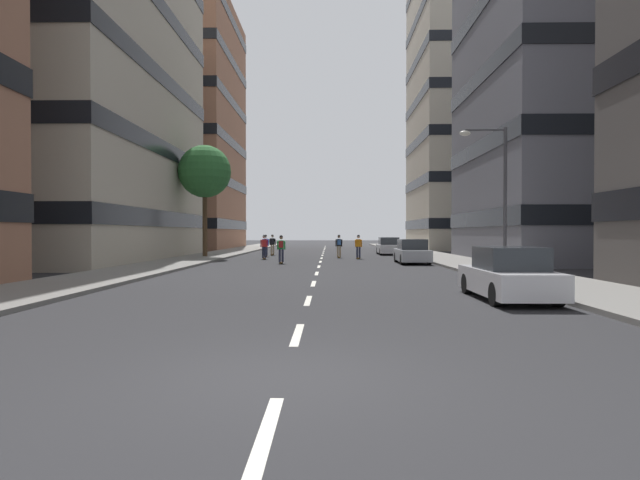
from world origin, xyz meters
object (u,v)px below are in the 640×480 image
street_tree_near (205,172)px  skater_1 (266,244)px  skater_2 (264,246)px  skater_5 (339,245)px  parked_car_far (412,252)px  skater_3 (281,247)px  skater_0 (358,245)px  skater_4 (272,243)px  parked_car_near (508,276)px  streetlamp_right (497,183)px  parked_car_mid (389,247)px

street_tree_near → skater_1: 7.37m
skater_1 → skater_2: bearing=-84.7°
skater_1 → skater_5: 6.06m
skater_2 → parked_car_far: bearing=-28.1°
skater_3 → skater_0: bearing=49.2°
skater_3 → skater_4: (-1.83, 11.87, 0.00)m
parked_car_near → skater_3: (-8.17, 17.73, 0.32)m
streetlamp_right → skater_5: streetlamp_right is taller
parked_car_far → skater_1: skater_1 is taller
parked_car_far → streetlamp_right: 10.10m
street_tree_near → streetlamp_right: bearing=-43.6°
streetlamp_right → skater_3: bearing=139.4°
parked_car_mid → skater_3: bearing=-121.4°
parked_car_far → skater_4: size_ratio=2.47×
skater_0 → skater_1: (-7.23, 3.32, 0.00)m
parked_car_mid → skater_4: 10.11m
parked_car_near → skater_1: bearing=110.8°
parked_car_far → skater_1: 13.73m
street_tree_near → parked_car_near: bearing=-59.5°
skater_3 → skater_4: 12.01m
skater_3 → parked_car_mid: bearing=58.6°
street_tree_near → skater_1: bearing=25.9°
street_tree_near → skater_3: 11.11m
skater_0 → skater_1: size_ratio=1.00×
skater_1 → skater_4: bearing=84.2°
parked_car_mid → skater_2: skater_2 is taller
skater_3 → parked_car_far: bearing=1.1°
parked_car_far → skater_3: skater_3 is taller
skater_0 → skater_3: size_ratio=1.00×
parked_car_mid → skater_4: (-10.00, -1.50, 0.32)m
skater_1 → skater_5: bearing=-15.7°
parked_car_mid → skater_0: skater_0 is taller
streetlamp_right → street_tree_near: bearing=136.4°
parked_car_far → streetlamp_right: bearing=-75.5°
skater_5 → parked_car_mid: bearing=52.3°
parked_car_near → parked_car_far: 17.89m
parked_car_far → skater_5: 8.69m
parked_car_far → skater_2: (-9.90, 5.29, 0.29)m
skater_0 → skater_5: bearing=129.8°
skater_2 → streetlamp_right: bearing=-49.7°
parked_car_mid → skater_0: bearing=-112.2°
skater_5 → streetlamp_right: bearing=-67.8°
parked_car_mid → skater_2: (-9.90, -7.92, 0.29)m
skater_0 → skater_3: 7.87m
skater_1 → skater_3: same height
streetlamp_right → skater_2: size_ratio=3.65×
parked_car_near → parked_car_mid: 31.09m
skater_2 → skater_5: 5.90m
parked_car_near → skater_0: skater_0 is taller
skater_5 → parked_car_far: bearing=-59.4°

